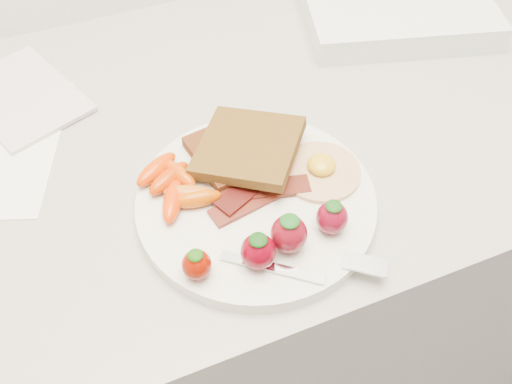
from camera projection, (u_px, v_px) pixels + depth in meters
name	position (u px, v px, depth m)	size (l,w,h in m)	color
counter	(232.00, 297.00, 1.08)	(2.00, 0.60, 0.90)	gray
plate	(256.00, 203.00, 0.64)	(0.27, 0.27, 0.02)	silver
toast_lower	(234.00, 151.00, 0.67)	(0.09, 0.09, 0.01)	#421C0C
toast_upper	(248.00, 147.00, 0.66)	(0.11, 0.11, 0.01)	#37230B
fried_egg	(321.00, 170.00, 0.66)	(0.12, 0.12, 0.02)	beige
bacon_strips	(257.00, 191.00, 0.64)	(0.12, 0.07, 0.01)	#500B0B
baby_carrots	(177.00, 186.00, 0.64)	(0.09, 0.11, 0.02)	#BD3300
strawberries	(277.00, 239.00, 0.58)	(0.18, 0.05, 0.05)	#790D00
fork	(315.00, 266.00, 0.58)	(0.16, 0.09, 0.00)	silver
notepad	(22.00, 96.00, 0.77)	(0.12, 0.18, 0.01)	beige
appliance	(394.00, 5.00, 0.88)	(0.28, 0.22, 0.04)	silver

